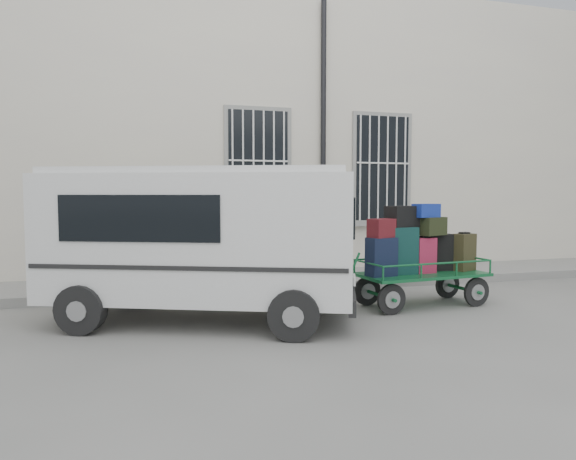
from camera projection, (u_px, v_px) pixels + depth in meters
The scene contains 5 objects.
ground at pixel (329, 309), 7.60m from camera, with size 80.00×80.00×0.00m, color slate.
building at pixel (252, 142), 12.66m from camera, with size 24.00×5.15×6.00m.
sidewalk at pixel (288, 280), 9.70m from camera, with size 24.00×1.70×0.15m, color gray.
luggage_cart at pixel (418, 254), 7.75m from camera, with size 2.33×1.07×1.56m.
van at pixel (203, 234), 6.83m from camera, with size 4.35×3.06×2.04m.
Camera 1 is at (-2.64, -7.04, 1.70)m, focal length 32.00 mm.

